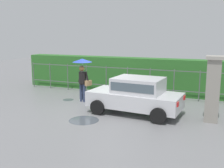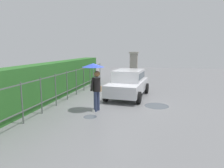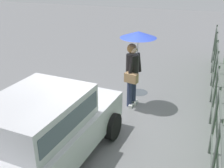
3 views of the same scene
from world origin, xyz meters
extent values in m
plane|color=slate|center=(0.00, 0.00, 0.00)|extent=(40.00, 40.00, 0.00)
cube|color=silver|center=(1.48, -0.29, 0.58)|extent=(3.82, 1.93, 0.60)
cube|color=silver|center=(1.63, -0.30, 1.18)|extent=(2.01, 1.59, 0.60)
cube|color=#4C5B66|center=(1.63, -0.30, 1.20)|extent=(1.86, 1.60, 0.33)
cylinder|color=black|center=(0.17, -1.03, 0.30)|extent=(0.61, 0.23, 0.60)
cylinder|color=black|center=(0.30, 0.65, 0.30)|extent=(0.61, 0.23, 0.60)
cylinder|color=black|center=(2.66, -1.23, 0.30)|extent=(0.61, 0.23, 0.60)
cylinder|color=black|center=(2.79, 0.44, 0.30)|extent=(0.61, 0.23, 0.60)
cube|color=red|center=(3.29, -0.99, 0.73)|extent=(0.08, 0.20, 0.16)
cube|color=red|center=(3.38, 0.11, 0.73)|extent=(0.08, 0.20, 0.16)
cylinder|color=#2D3856|center=(-1.48, 0.63, 0.43)|extent=(0.15, 0.15, 0.86)
cylinder|color=#2D3856|center=(-1.28, 0.58, 0.43)|extent=(0.15, 0.15, 0.86)
cube|color=white|center=(-1.46, 0.69, 0.04)|extent=(0.26, 0.10, 0.08)
cube|color=white|center=(-1.27, 0.64, 0.04)|extent=(0.26, 0.10, 0.08)
cylinder|color=black|center=(-1.38, 0.60, 1.15)|extent=(0.34, 0.34, 0.58)
sphere|color=#DBAD89|center=(-1.38, 0.60, 1.58)|extent=(0.22, 0.22, 0.22)
sphere|color=olive|center=(-1.39, 0.57, 1.60)|extent=(0.25, 0.25, 0.25)
cylinder|color=black|center=(-1.57, 0.73, 1.18)|extent=(0.24, 0.14, 0.56)
cylinder|color=black|center=(-1.15, 0.63, 1.18)|extent=(0.24, 0.14, 0.56)
cylinder|color=#B2B2B7|center=(-1.43, 0.72, 1.50)|extent=(0.02, 0.02, 0.77)
cone|color=blue|center=(-1.43, 0.72, 1.96)|extent=(0.93, 0.93, 0.16)
cube|color=tan|center=(-1.10, 0.66, 0.91)|extent=(0.24, 0.37, 0.24)
cube|color=gray|center=(4.40, -0.22, 1.15)|extent=(0.48, 0.48, 2.30)
cube|color=#9E998E|center=(4.40, -0.22, 2.36)|extent=(0.60, 0.60, 0.12)
cylinder|color=#59605B|center=(-3.46, 2.68, 0.75)|extent=(0.05, 0.05, 1.50)
cylinder|color=#59605B|center=(-2.25, 2.68, 0.75)|extent=(0.05, 0.05, 1.50)
cylinder|color=#59605B|center=(-1.05, 2.68, 0.75)|extent=(0.05, 0.05, 1.50)
cylinder|color=#59605B|center=(0.15, 2.68, 0.75)|extent=(0.05, 0.05, 1.50)
cylinder|color=#59605B|center=(1.35, 2.68, 0.75)|extent=(0.05, 0.05, 1.50)
cylinder|color=#59605B|center=(2.55, 2.68, 0.75)|extent=(0.05, 0.05, 1.50)
cylinder|color=#59605B|center=(3.76, 2.68, 0.75)|extent=(0.05, 0.05, 1.50)
cylinder|color=#59605B|center=(4.96, 2.68, 0.75)|extent=(0.05, 0.05, 1.50)
cylinder|color=#59605B|center=(6.16, 2.68, 0.75)|extent=(0.05, 0.05, 1.50)
cube|color=#59605B|center=(0.15, 2.68, 1.42)|extent=(12.02, 0.03, 0.04)
cube|color=#59605B|center=(0.15, 2.68, 0.45)|extent=(12.02, 0.03, 0.04)
cube|color=#2D6B28|center=(0.15, 3.61, 0.95)|extent=(13.02, 0.90, 1.90)
cylinder|color=#4C545B|center=(-0.01, -1.88, 0.00)|extent=(1.13, 1.13, 0.00)
cylinder|color=#4C545B|center=(-2.20, 0.62, 0.00)|extent=(0.53, 0.53, 0.00)
camera|label=1|loc=(4.54, -10.31, 3.19)|focal=42.62mm
camera|label=2|loc=(-9.57, -1.99, 2.65)|focal=33.24mm
camera|label=3|loc=(5.06, 2.28, 3.52)|focal=43.18mm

